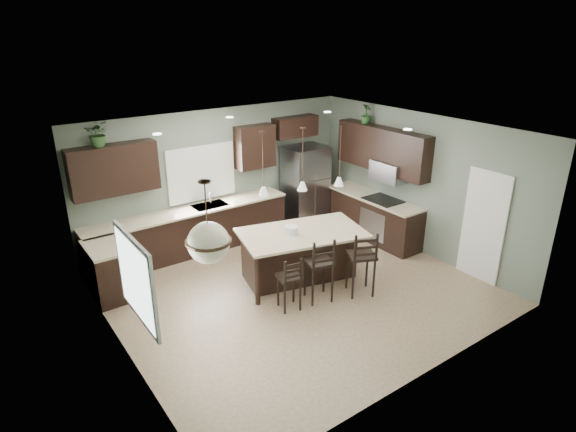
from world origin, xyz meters
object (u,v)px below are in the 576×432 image
at_px(kitchen_island, 302,255).
at_px(serving_dish, 291,230).
at_px(refrigerator, 305,186).
at_px(bar_stool_right, 361,262).
at_px(bar_stool_left, 289,283).
at_px(plant_back_left, 98,133).
at_px(bar_stool_center, 319,268).

relative_size(kitchen_island, serving_dish, 9.12).
relative_size(refrigerator, bar_stool_right, 1.55).
bearing_deg(bar_stool_left, kitchen_island, 53.68).
bearing_deg(refrigerator, plant_back_left, 176.66).
bearing_deg(bar_stool_left, refrigerator, 60.33).
height_order(kitchen_island, serving_dish, serving_dish).
height_order(kitchen_island, plant_back_left, plant_back_left).
relative_size(refrigerator, bar_stool_center, 1.59).
bearing_deg(refrigerator, bar_stool_right, -110.11).
bearing_deg(kitchen_island, bar_stool_center, -91.49).
height_order(refrigerator, kitchen_island, refrigerator).
height_order(kitchen_island, bar_stool_center, bar_stool_center).
relative_size(serving_dish, bar_stool_right, 0.20).
height_order(kitchen_island, bar_stool_right, bar_stool_right).
distance_m(bar_stool_center, bar_stool_right, 0.76).
xyz_separation_m(refrigerator, bar_stool_center, (-1.82, -2.75, -0.34)).
xyz_separation_m(refrigerator, kitchen_island, (-1.61, -2.01, -0.46)).
bearing_deg(plant_back_left, bar_stool_right, -45.82).
distance_m(kitchen_island, bar_stool_right, 1.13).
relative_size(serving_dish, bar_stool_left, 0.25).
xyz_separation_m(serving_dish, bar_stool_left, (-0.58, -0.74, -0.52)).
bearing_deg(plant_back_left, bar_stool_center, -50.73).
relative_size(refrigerator, plant_back_left, 4.04).
height_order(serving_dish, bar_stool_center, bar_stool_center).
bearing_deg(serving_dish, bar_stool_left, -127.95).
height_order(bar_stool_left, plant_back_left, plant_back_left).
distance_m(refrigerator, serving_dish, 2.66).
bearing_deg(serving_dish, kitchen_island, -13.95).
xyz_separation_m(kitchen_island, plant_back_left, (-2.66, 2.25, 2.17)).
bearing_deg(bar_stool_right, bar_stool_left, -168.10).
height_order(bar_stool_left, bar_stool_center, bar_stool_center).
bearing_deg(kitchen_island, refrigerator, 65.19).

